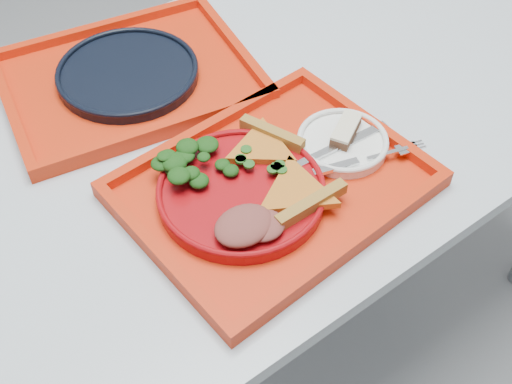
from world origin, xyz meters
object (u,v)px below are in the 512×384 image
Objects in this scene: tray_main at (273,188)px; dessert_bar at (346,130)px; navy_plate at (128,74)px; tray_far at (129,80)px; dinner_plate at (241,193)px.

dessert_bar is (0.16, 0.01, 0.03)m from tray_main.
tray_main is 1.73× the size of navy_plate.
tray_far is 1.73× the size of navy_plate.
tray_main is 0.38m from tray_far.
dinner_plate is 0.21m from dessert_bar.
navy_plate is at bearing 94.38° from tray_main.
dinner_plate is at bearing -90.58° from navy_plate.
tray_main is 1.73× the size of dinner_plate.
navy_plate is at bearing 90.50° from dessert_bar.
dessert_bar is (0.21, -0.00, 0.02)m from dinner_plate.
tray_main is 1.00× the size of tray_far.
navy_plate is 0.42m from dessert_bar.
dessert_bar is at bearing -0.49° from tray_main.
tray_far is 0.36m from dinner_plate.
tray_main is 0.38m from navy_plate.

